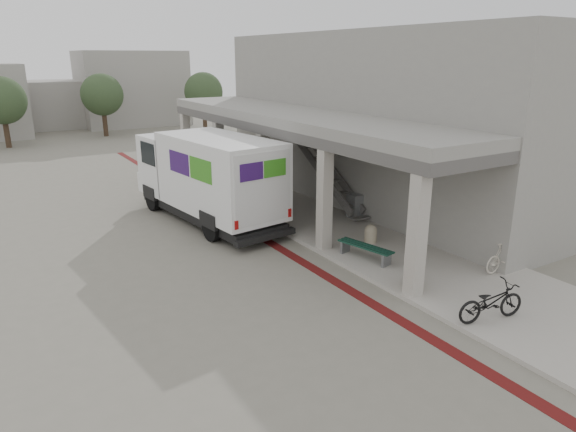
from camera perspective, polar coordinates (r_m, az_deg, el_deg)
ground at (r=15.30m, az=-1.40°, el=-5.96°), size 120.00×120.00×0.00m
bike_lane_stripe at (r=17.37m, az=-1.88°, el=-3.04°), size 0.35×40.00×0.01m
sidewalk at (r=17.49m, az=10.00°, el=-2.97°), size 4.40×28.00×0.12m
transit_building at (r=21.84m, az=8.25°, el=10.20°), size 7.60×17.00×7.00m
distant_backdrop at (r=48.34m, az=-27.14°, el=11.53°), size 28.00×10.00×6.50m
tree_left at (r=40.31m, az=-29.22°, el=11.12°), size 3.20×3.20×4.80m
tree_mid at (r=43.21m, az=-19.96°, el=12.54°), size 3.20×3.20×4.80m
tree_right at (r=44.64m, az=-9.36°, el=13.44°), size 3.20×3.20×4.80m
fedex_truck at (r=19.54m, az=-9.00°, el=4.45°), size 3.29×8.00×3.32m
bench at (r=15.81m, az=8.58°, el=-3.69°), size 0.81×1.91×0.44m
bollard_near at (r=14.26m, az=13.70°, el=-6.49°), size 0.39×0.39×0.58m
bollard_far at (r=17.25m, az=9.17°, el=-1.92°), size 0.41×0.41×0.61m
utility_cabinet at (r=19.78m, az=7.42°, el=1.12°), size 0.42×0.56×0.92m
bicycle_black at (r=13.00m, az=21.62°, el=-8.86°), size 1.85×0.97×0.92m
bicycle_cream at (r=15.99m, az=22.89°, el=-4.18°), size 1.48×0.44×0.89m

